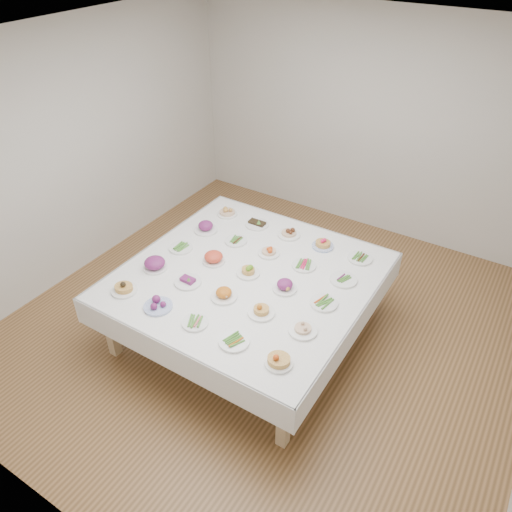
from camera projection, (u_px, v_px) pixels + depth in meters
The scene contains 27 objects.
room_envelope at pixel (272, 169), 4.22m from camera, with size 5.02×5.02×2.81m.
display_table at pixel (248, 280), 4.83m from camera, with size 2.29×2.29×0.75m.
dish_0 at pixel (123, 285), 4.54m from camera, with size 0.24×0.24×0.15m.
dish_1 at pixel (158, 303), 4.38m from camera, with size 0.25×0.25×0.11m.
dish_2 at pixel (195, 322), 4.22m from camera, with size 0.22×0.22×0.05m.
dish_3 at pixel (234, 341), 4.04m from camera, with size 0.25×0.25×0.05m.
dish_4 at pixel (279, 358), 3.83m from camera, with size 0.24×0.23×0.14m.
dish_5 at pixel (155, 263), 4.83m from camera, with size 0.24×0.24×0.15m.
dish_6 at pixel (188, 280), 4.67m from camera, with size 0.25×0.25×0.09m.
dish_7 at pixel (224, 292), 4.48m from camera, with size 0.24×0.24×0.13m.
dish_8 at pixel (261, 309), 4.31m from camera, with size 0.24×0.24×0.12m.
dish_9 at pixel (303, 327), 4.13m from camera, with size 0.24×0.24×0.12m.
dish_10 at pixel (181, 247), 5.13m from camera, with size 0.24×0.24×0.05m.
dish_11 at pixel (214, 257), 4.92m from camera, with size 0.22×0.22×0.14m.
dish_12 at pixel (248, 270), 4.77m from camera, with size 0.22×0.22×0.12m.
dish_13 at pixel (285, 285), 4.58m from camera, with size 0.22×0.22×0.13m.
dish_14 at pixel (324, 302), 4.43m from camera, with size 0.25×0.25×0.06m.
dish_15 at pixel (206, 226), 5.39m from camera, with size 0.25×0.25×0.14m.
dish_16 at pixel (236, 240), 5.24m from camera, with size 0.23×0.23×0.05m.
dish_17 at pixel (269, 250), 5.04m from camera, with size 0.22×0.22×0.12m.
dish_18 at pixel (304, 265), 4.89m from camera, with size 0.23×0.23×0.05m.
dish_19 at pixel (343, 279), 4.70m from camera, with size 0.25×0.25×0.05m.
dish_20 at pixel (227, 210), 5.67m from camera, with size 0.22×0.22×0.13m.
dish_21 at pixel (257, 222), 5.49m from camera, with size 0.25×0.25×0.12m.
dish_22 at pixel (289, 231), 5.31m from camera, with size 0.25×0.25×0.14m.
dish_23 at pixel (323, 243), 5.14m from camera, with size 0.22×0.22×0.12m.
dish_24 at pixel (360, 258), 4.99m from camera, with size 0.24×0.24×0.05m.
Camera 1 is at (1.94, -3.35, 3.68)m, focal length 35.00 mm.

